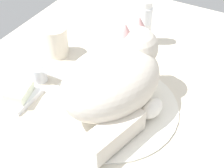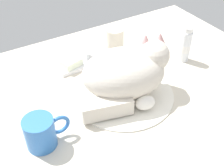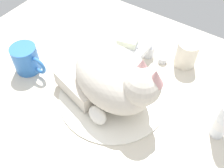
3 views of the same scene
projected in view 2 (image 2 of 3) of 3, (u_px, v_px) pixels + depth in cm
name	position (u px, v px, depth cm)	size (l,w,h in cm)	color
ground_plane	(123.00, 98.00, 86.12)	(110.00, 82.50, 3.00)	beige
sink_basin	(123.00, 93.00, 84.86)	(30.09, 30.09, 0.98)	white
faucet	(94.00, 57.00, 95.76)	(13.00, 11.31, 5.86)	silver
cat	(128.00, 72.00, 79.95)	(30.53, 23.61, 16.82)	beige
coffee_mug	(41.00, 132.00, 68.26)	(11.51, 7.48, 8.34)	#3372C6
rinse_cup	(115.00, 39.00, 102.18)	(6.34, 6.34, 8.11)	silver
soap_dish	(72.00, 67.00, 94.91)	(9.00, 6.40, 1.20)	white
soap_bar	(71.00, 62.00, 93.76)	(6.36, 4.69, 2.44)	silver
toothpaste_bottle	(186.00, 45.00, 95.61)	(3.61, 3.61, 12.56)	white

